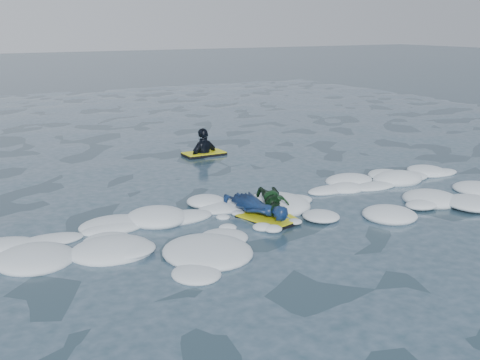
% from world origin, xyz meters
% --- Properties ---
extents(ground, '(120.00, 120.00, 0.00)m').
position_xyz_m(ground, '(0.00, 0.00, 0.00)').
color(ground, '#172638').
rests_on(ground, ground).
extents(foam_band, '(12.00, 3.10, 0.30)m').
position_xyz_m(foam_band, '(0.00, 1.03, 0.00)').
color(foam_band, silver).
rests_on(foam_band, ground).
extents(prone_woman_unit, '(0.74, 1.50, 0.36)m').
position_xyz_m(prone_woman_unit, '(0.16, 1.02, 0.18)').
color(prone_woman_unit, black).
rests_on(prone_woman_unit, ground).
extents(prone_child_unit, '(0.95, 1.19, 0.41)m').
position_xyz_m(prone_child_unit, '(0.47, 1.03, 0.21)').
color(prone_child_unit, black).
rests_on(prone_child_unit, ground).
extents(waiting_rider_unit, '(1.01, 0.60, 1.52)m').
position_xyz_m(waiting_rider_unit, '(1.51, 5.81, -0.08)').
color(waiting_rider_unit, black).
rests_on(waiting_rider_unit, ground).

